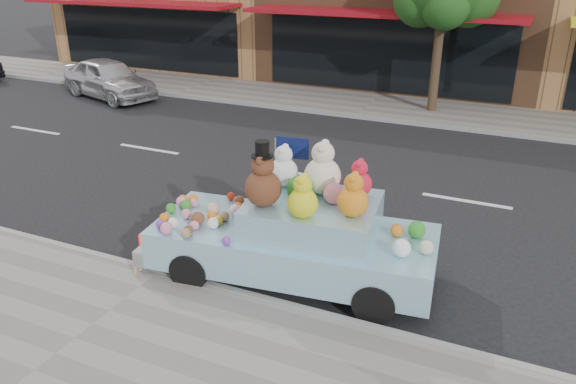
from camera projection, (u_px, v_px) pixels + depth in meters
The scene contains 7 objects.
ground at pixel (289, 172), 13.06m from camera, with size 120.00×120.00×0.00m, color black.
near_sidewalk at pixel (93, 327), 7.60m from camera, with size 60.00×3.00×0.12m, color gray.
far_sidewalk at pixel (370, 105), 18.47m from camera, with size 60.00×3.00×0.12m, color gray.
near_kerb at pixel (160, 273), 8.85m from camera, with size 60.00×0.12×0.13m, color gray.
far_kerb at pixel (356, 116), 17.22m from camera, with size 60.00×0.12×0.13m, color gray.
car_silver at pixel (109, 78), 19.38m from camera, with size 1.60×3.98×1.36m, color silver.
art_car at pixel (295, 232), 8.56m from camera, with size 4.65×2.25×2.33m.
Camera 1 is at (4.97, -11.11, 4.76)m, focal length 35.00 mm.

